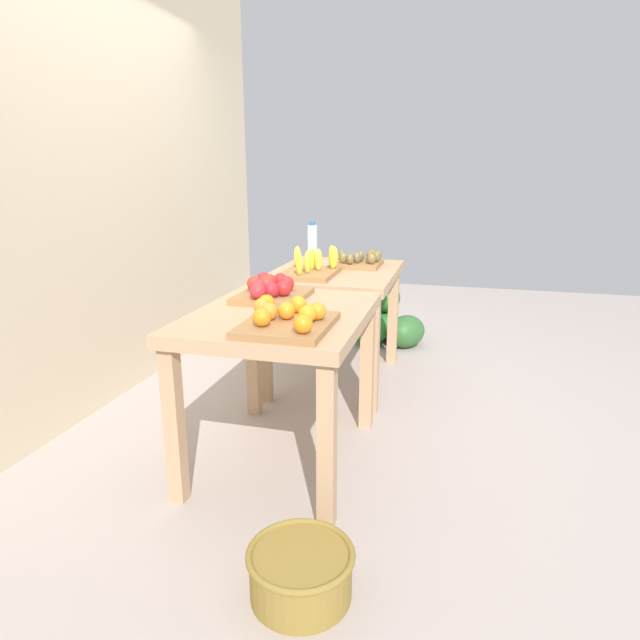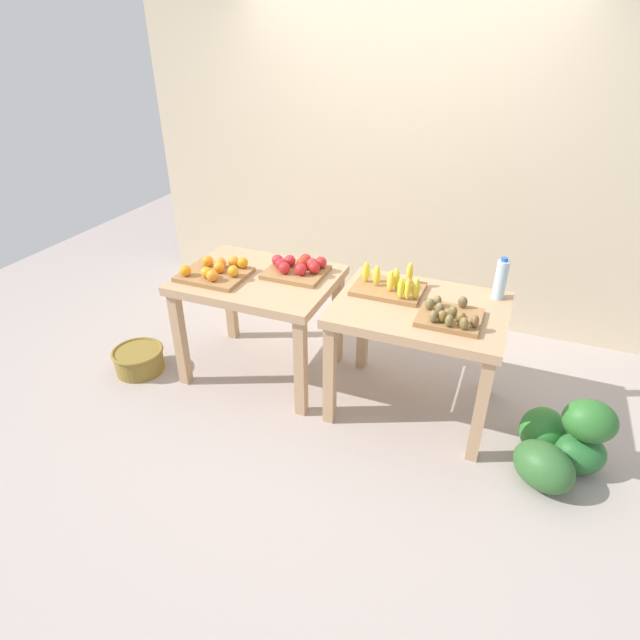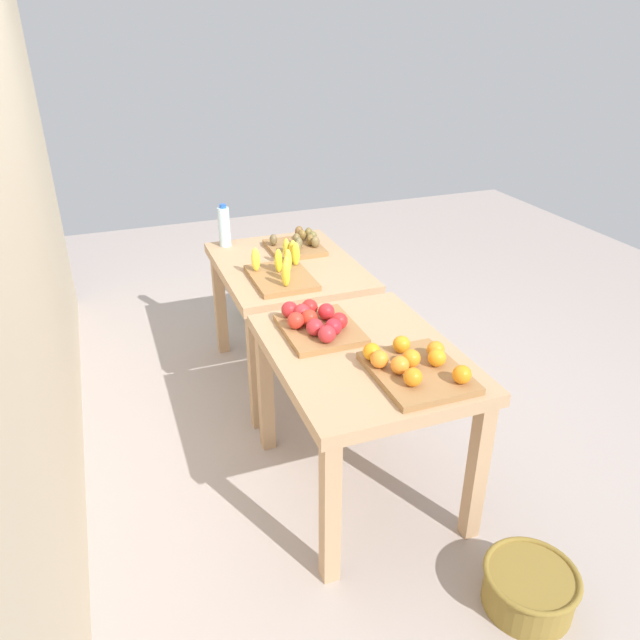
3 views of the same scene
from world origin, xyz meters
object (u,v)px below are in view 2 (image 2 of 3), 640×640
(display_table_right, at_px, (419,322))
(kiwi_bin, at_px, (449,316))
(display_table_left, at_px, (259,291))
(wicker_basket, at_px, (139,359))
(watermelon_pile, at_px, (560,444))
(water_bottle, at_px, (501,279))
(orange_bin, at_px, (216,271))
(apple_bin, at_px, (298,268))
(banana_crate, at_px, (391,286))

(display_table_right, height_order, kiwi_bin, kiwi_bin)
(display_table_left, xyz_separation_m, wicker_basket, (-0.86, -0.35, -0.57))
(watermelon_pile, distance_m, wicker_basket, 2.91)
(kiwi_bin, height_order, water_bottle, water_bottle)
(water_bottle, relative_size, wicker_basket, 0.72)
(display_table_right, bearing_deg, wicker_basket, -169.99)
(display_table_left, bearing_deg, watermelon_pile, -6.62)
(orange_bin, height_order, watermelon_pile, orange_bin)
(apple_bin, distance_m, wicker_basket, 1.41)
(display_table_left, relative_size, display_table_right, 1.00)
(orange_bin, bearing_deg, watermelon_pile, -3.11)
(wicker_basket, bearing_deg, water_bottle, 14.64)
(apple_bin, bearing_deg, banana_crate, -3.18)
(display_table_right, height_order, apple_bin, apple_bin)
(orange_bin, distance_m, kiwi_bin, 1.57)
(display_table_left, distance_m, orange_bin, 0.32)
(orange_bin, height_order, water_bottle, water_bottle)
(water_bottle, relative_size, watermelon_pile, 0.39)
(display_table_right, xyz_separation_m, water_bottle, (0.42, 0.28, 0.24))
(display_table_right, relative_size, water_bottle, 3.83)
(orange_bin, relative_size, wicker_basket, 1.17)
(display_table_left, relative_size, watermelon_pile, 1.49)
(orange_bin, relative_size, water_bottle, 1.62)
(apple_bin, relative_size, water_bottle, 1.47)
(kiwi_bin, distance_m, watermelon_pile, 0.97)
(orange_bin, relative_size, banana_crate, 1.00)
(kiwi_bin, bearing_deg, water_bottle, 60.26)
(banana_crate, relative_size, kiwi_bin, 1.22)
(banana_crate, xyz_separation_m, kiwi_bin, (0.41, -0.23, -0.01))
(water_bottle, bearing_deg, orange_bin, -167.76)
(display_table_left, xyz_separation_m, watermelon_pile, (2.04, -0.24, -0.49))
(display_table_right, bearing_deg, apple_bin, 171.23)
(display_table_right, bearing_deg, kiwi_bin, -33.31)
(watermelon_pile, bearing_deg, apple_bin, 168.32)
(display_table_right, distance_m, orange_bin, 1.39)
(apple_bin, distance_m, banana_crate, 0.67)
(display_table_left, xyz_separation_m, orange_bin, (-0.26, -0.11, 0.16))
(display_table_right, bearing_deg, banana_crate, 155.62)
(apple_bin, relative_size, wicker_basket, 1.06)
(banana_crate, relative_size, watermelon_pile, 0.63)
(display_table_left, xyz_separation_m, water_bottle, (1.54, 0.28, 0.24))
(display_table_right, xyz_separation_m, orange_bin, (-1.38, -0.11, 0.16))
(water_bottle, bearing_deg, wicker_basket, -165.36)
(apple_bin, xyz_separation_m, wicker_basket, (-1.10, -0.49, -0.73))
(banana_crate, bearing_deg, water_bottle, 15.56)
(kiwi_bin, xyz_separation_m, watermelon_pile, (0.73, -0.11, -0.64))
(display_table_left, xyz_separation_m, apple_bin, (0.23, 0.14, 0.16))
(display_table_left, relative_size, banana_crate, 2.36)
(apple_bin, height_order, water_bottle, water_bottle)
(apple_bin, bearing_deg, wicker_basket, -156.10)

